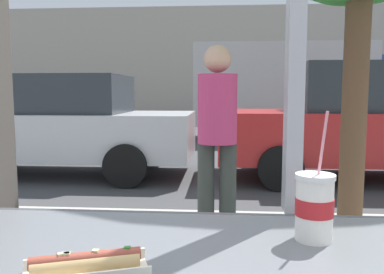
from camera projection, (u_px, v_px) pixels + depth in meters
name	position (u px, v px, depth m)	size (l,w,h in m)	color
ground_plane	(232.00, 152.00, 9.23)	(60.00, 60.00, 0.00)	#424244
building_facade_far	(227.00, 65.00, 19.58)	(28.00, 1.20, 5.44)	#A89E8E
soda_cup_right	(314.00, 206.00, 1.00)	(0.10, 0.10, 0.33)	white
hotdog_tray_far	(86.00, 266.00, 0.81)	(0.27, 0.18, 0.05)	beige
parked_car_silver	(52.00, 124.00, 6.68)	(4.70, 1.90, 1.65)	#BCBCC1
parked_car_red	(367.00, 122.00, 6.28)	(4.58, 1.95, 1.82)	red
box_truck	(307.00, 88.00, 11.50)	(6.58, 2.44, 2.71)	beige
pedestrian	(217.00, 132.00, 3.26)	(0.32, 0.32, 1.63)	#343A35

